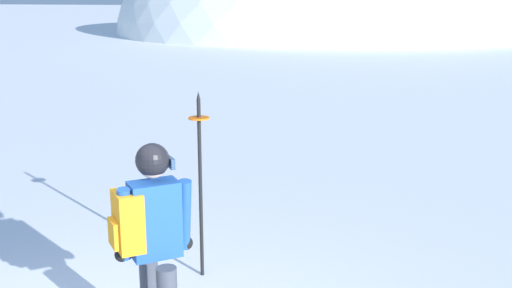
% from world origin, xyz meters
% --- Properties ---
extents(ridge_peak_main, '(28.52, 25.66, 16.55)m').
position_xyz_m(ridge_peak_main, '(-6.24, 40.95, 0.00)').
color(ridge_peak_main, white).
rests_on(ridge_peak_main, ground).
extents(snowboarder_main, '(1.32, 1.44, 1.71)m').
position_xyz_m(snowboarder_main, '(0.11, 0.67, 0.92)').
color(snowboarder_main, blue).
rests_on(snowboarder_main, ground).
extents(piste_marker_near, '(0.20, 0.20, 1.88)m').
position_xyz_m(piste_marker_near, '(-0.06, 2.12, 1.07)').
color(piste_marker_near, black).
rests_on(piste_marker_near, ground).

